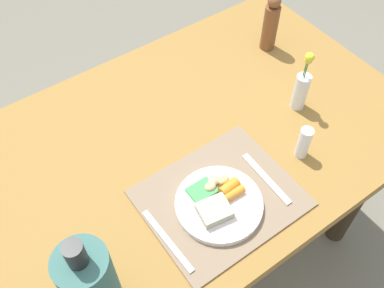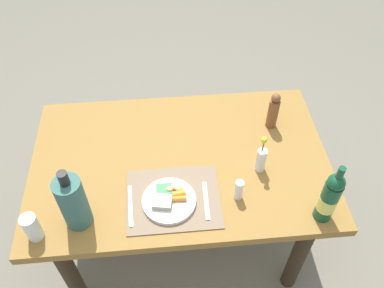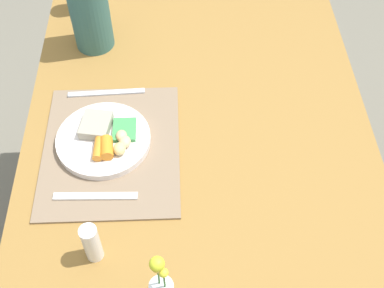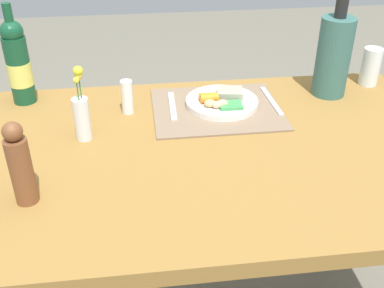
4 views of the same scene
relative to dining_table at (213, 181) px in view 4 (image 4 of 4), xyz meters
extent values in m
cube|color=olive|center=(0.00, 0.00, 0.10)|extent=(1.38, 0.87, 0.04)
cylinder|color=#34281A|center=(-0.57, -0.31, -0.29)|extent=(0.08, 0.08, 0.72)
cylinder|color=#34281A|center=(0.57, -0.31, -0.29)|extent=(0.08, 0.08, 0.72)
cube|color=#806A52|center=(-0.04, -0.22, 0.12)|extent=(0.40, 0.33, 0.01)
cylinder|color=white|center=(-0.06, -0.23, 0.13)|extent=(0.23, 0.23, 0.02)
cube|color=#9F9A85|center=(-0.09, -0.25, 0.16)|extent=(0.09, 0.08, 0.02)
cylinder|color=orange|center=(-0.03, -0.24, 0.16)|extent=(0.08, 0.03, 0.02)
cylinder|color=orange|center=(-0.02, -0.22, 0.16)|extent=(0.06, 0.04, 0.03)
ellipsoid|color=tan|center=(-0.06, -0.19, 0.16)|extent=(0.03, 0.03, 0.02)
ellipsoid|color=#D2B180|center=(-0.04, -0.18, 0.16)|extent=(0.03, 0.03, 0.02)
ellipsoid|color=tan|center=(-0.02, -0.19, 0.16)|extent=(0.04, 0.03, 0.02)
cube|color=#3E954E|center=(-0.08, -0.18, 0.15)|extent=(0.07, 0.06, 0.01)
cube|color=silver|center=(-0.23, -0.24, 0.13)|extent=(0.02, 0.20, 0.00)
cube|color=silver|center=(0.09, -0.24, 0.13)|extent=(0.02, 0.19, 0.00)
cylinder|color=brown|center=(0.47, 0.18, 0.20)|extent=(0.05, 0.05, 0.16)
sphere|color=brown|center=(0.47, 0.18, 0.30)|extent=(0.04, 0.04, 0.04)
cylinder|color=#35615B|center=(-0.43, -0.28, 0.25)|extent=(0.11, 0.11, 0.26)
cylinder|color=black|center=(-0.43, -0.28, 0.41)|extent=(0.04, 0.04, 0.06)
cylinder|color=silver|center=(-0.60, -0.34, 0.18)|extent=(0.06, 0.06, 0.13)
cylinder|color=silver|center=(-0.60, -0.34, 0.16)|extent=(0.06, 0.06, 0.07)
cylinder|color=silver|center=(0.36, -0.09, 0.18)|extent=(0.04, 0.04, 0.12)
cylinder|color=#3F7233|center=(0.35, -0.09, 0.22)|extent=(0.00, 0.00, 0.20)
sphere|color=yellow|center=(0.35, -0.09, 0.32)|extent=(0.03, 0.03, 0.03)
cylinder|color=#3F7233|center=(0.36, -0.08, 0.21)|extent=(0.00, 0.00, 0.18)
sphere|color=yellow|center=(0.36, -0.08, 0.30)|extent=(0.02, 0.02, 0.02)
cylinder|color=#3F7233|center=(0.35, -0.09, 0.21)|extent=(0.00, 0.00, 0.19)
sphere|color=yellow|center=(0.35, -0.09, 0.31)|extent=(0.02, 0.02, 0.02)
cylinder|color=#13482B|center=(0.56, -0.35, 0.23)|extent=(0.07, 0.07, 0.22)
sphere|color=#13482B|center=(0.56, -0.35, 0.35)|extent=(0.07, 0.07, 0.07)
cylinder|color=#13482B|center=(0.56, -0.35, 0.40)|extent=(0.03, 0.03, 0.08)
cylinder|color=#DED961|center=(0.56, -0.35, 0.22)|extent=(0.07, 0.07, 0.08)
cylinder|color=white|center=(0.23, -0.23, 0.17)|extent=(0.04, 0.04, 0.11)
camera|label=1|loc=(-0.45, -0.65, 1.12)|focal=40.52mm
camera|label=2|loc=(-0.05, -1.18, 1.56)|focal=37.27mm
camera|label=3|loc=(0.70, -0.05, 1.10)|focal=47.11mm
camera|label=4|loc=(0.20, 1.07, 0.80)|focal=43.66mm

